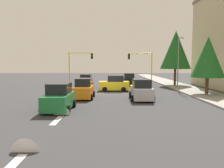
{
  "coord_description": "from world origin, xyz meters",
  "views": [
    {
      "loc": [
        24.84,
        0.31,
        3.33
      ],
      "look_at": [
        1.46,
        0.29,
        1.2
      ],
      "focal_mm": 34.23,
      "sensor_mm": 36.0,
      "label": 1
    }
  ],
  "objects_px": {
    "tree_roadside_near": "(208,57)",
    "street_lamp_curbside": "(179,57)",
    "traffic_signal_far_left": "(142,61)",
    "car_red": "(86,82)",
    "car_black": "(129,80)",
    "car_yellow": "(114,84)",
    "car_green": "(59,98)",
    "tree_roadside_mid": "(176,50)",
    "car_silver": "(141,90)",
    "car_orange": "(84,89)",
    "traffic_signal_far_right": "(79,61)"
  },
  "relations": [
    {
      "from": "traffic_signal_far_left",
      "to": "car_red",
      "type": "relative_size",
      "value": 1.41
    },
    {
      "from": "traffic_signal_far_left",
      "to": "car_orange",
      "type": "xyz_separation_m",
      "value": [
        17.93,
        -8.18,
        -3.01
      ]
    },
    {
      "from": "car_orange",
      "to": "car_red",
      "type": "bearing_deg",
      "value": -174.48
    },
    {
      "from": "traffic_signal_far_left",
      "to": "car_yellow",
      "type": "relative_size",
      "value": 1.47
    },
    {
      "from": "car_orange",
      "to": "traffic_signal_far_left",
      "type": "bearing_deg",
      "value": 155.48
    },
    {
      "from": "street_lamp_curbside",
      "to": "car_red",
      "type": "xyz_separation_m",
      "value": [
        -1.61,
        -12.59,
        -3.45
      ]
    },
    {
      "from": "car_green",
      "to": "car_red",
      "type": "relative_size",
      "value": 0.94
    },
    {
      "from": "street_lamp_curbside",
      "to": "car_red",
      "type": "height_order",
      "value": "street_lamp_curbside"
    },
    {
      "from": "traffic_signal_far_right",
      "to": "car_silver",
      "type": "bearing_deg",
      "value": 25.03
    },
    {
      "from": "car_black",
      "to": "car_red",
      "type": "xyz_separation_m",
      "value": [
        4.1,
        -6.38,
        -0.0
      ]
    },
    {
      "from": "traffic_signal_far_right",
      "to": "car_yellow",
      "type": "height_order",
      "value": "traffic_signal_far_right"
    },
    {
      "from": "car_silver",
      "to": "car_black",
      "type": "xyz_separation_m",
      "value": [
        -14.06,
        -0.09,
        -0.0
      ]
    },
    {
      "from": "street_lamp_curbside",
      "to": "tree_roadside_near",
      "type": "distance_m",
      "value": 5.76
    },
    {
      "from": "traffic_signal_far_right",
      "to": "car_silver",
      "type": "xyz_separation_m",
      "value": [
        18.75,
        8.75,
        -3.05
      ]
    },
    {
      "from": "traffic_signal_far_left",
      "to": "car_green",
      "type": "height_order",
      "value": "traffic_signal_far_left"
    },
    {
      "from": "traffic_signal_far_left",
      "to": "car_red",
      "type": "distance_m",
      "value": 12.97
    },
    {
      "from": "tree_roadside_near",
      "to": "car_yellow",
      "type": "height_order",
      "value": "tree_roadside_near"
    },
    {
      "from": "street_lamp_curbside",
      "to": "car_yellow",
      "type": "relative_size",
      "value": 1.87
    },
    {
      "from": "tree_roadside_near",
      "to": "car_orange",
      "type": "bearing_deg",
      "value": -81.58
    },
    {
      "from": "traffic_signal_far_left",
      "to": "car_silver",
      "type": "height_order",
      "value": "traffic_signal_far_left"
    },
    {
      "from": "tree_roadside_mid",
      "to": "tree_roadside_near",
      "type": "bearing_deg",
      "value": 2.86
    },
    {
      "from": "car_orange",
      "to": "car_black",
      "type": "xyz_separation_m",
      "value": [
        -13.24,
        5.49,
        0.0
      ]
    },
    {
      "from": "traffic_signal_far_right",
      "to": "car_black",
      "type": "height_order",
      "value": "traffic_signal_far_right"
    },
    {
      "from": "tree_roadside_near",
      "to": "car_orange",
      "type": "distance_m",
      "value": 13.54
    },
    {
      "from": "car_black",
      "to": "car_green",
      "type": "relative_size",
      "value": 1.11
    },
    {
      "from": "car_black",
      "to": "car_red",
      "type": "distance_m",
      "value": 7.58
    },
    {
      "from": "car_orange",
      "to": "street_lamp_curbside",
      "type": "bearing_deg",
      "value": 122.77
    },
    {
      "from": "car_green",
      "to": "car_red",
      "type": "distance_m",
      "value": 14.71
    },
    {
      "from": "tree_roadside_near",
      "to": "car_orange",
      "type": "height_order",
      "value": "tree_roadside_near"
    },
    {
      "from": "tree_roadside_mid",
      "to": "car_orange",
      "type": "height_order",
      "value": "tree_roadside_mid"
    },
    {
      "from": "car_yellow",
      "to": "street_lamp_curbside",
      "type": "bearing_deg",
      "value": 100.6
    },
    {
      "from": "tree_roadside_near",
      "to": "car_green",
      "type": "distance_m",
      "value": 16.26
    },
    {
      "from": "street_lamp_curbside",
      "to": "tree_roadside_near",
      "type": "relative_size",
      "value": 1.11
    },
    {
      "from": "tree_roadside_mid",
      "to": "car_silver",
      "type": "relative_size",
      "value": 2.05
    },
    {
      "from": "traffic_signal_far_left",
      "to": "tree_roadside_mid",
      "type": "bearing_deg",
      "value": 35.82
    },
    {
      "from": "traffic_signal_far_right",
      "to": "car_silver",
      "type": "relative_size",
      "value": 1.35
    },
    {
      "from": "street_lamp_curbside",
      "to": "car_orange",
      "type": "height_order",
      "value": "street_lamp_curbside"
    },
    {
      "from": "car_orange",
      "to": "car_green",
      "type": "height_order",
      "value": "same"
    },
    {
      "from": "car_red",
      "to": "traffic_signal_far_left",
      "type": "bearing_deg",
      "value": 134.11
    },
    {
      "from": "tree_roadside_near",
      "to": "street_lamp_curbside",
      "type": "bearing_deg",
      "value": -166.95
    },
    {
      "from": "street_lamp_curbside",
      "to": "car_green",
      "type": "relative_size",
      "value": 1.91
    },
    {
      "from": "car_black",
      "to": "car_green",
      "type": "bearing_deg",
      "value": -19.2
    },
    {
      "from": "street_lamp_curbside",
      "to": "car_yellow",
      "type": "bearing_deg",
      "value": -79.4
    },
    {
      "from": "traffic_signal_far_left",
      "to": "car_red",
      "type": "height_order",
      "value": "traffic_signal_far_left"
    },
    {
      "from": "car_black",
      "to": "car_yellow",
      "type": "height_order",
      "value": "same"
    },
    {
      "from": "car_green",
      "to": "car_red",
      "type": "xyz_separation_m",
      "value": [
        -14.71,
        0.17,
        0.0
      ]
    },
    {
      "from": "car_orange",
      "to": "car_green",
      "type": "bearing_deg",
      "value": -10.73
    },
    {
      "from": "traffic_signal_far_left",
      "to": "tree_roadside_near",
      "type": "relative_size",
      "value": 0.87
    },
    {
      "from": "tree_roadside_mid",
      "to": "car_black",
      "type": "relative_size",
      "value": 2.08
    },
    {
      "from": "traffic_signal_far_right",
      "to": "tree_roadside_mid",
      "type": "xyz_separation_m",
      "value": [
        6.0,
        15.68,
        1.61
      ]
    }
  ]
}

